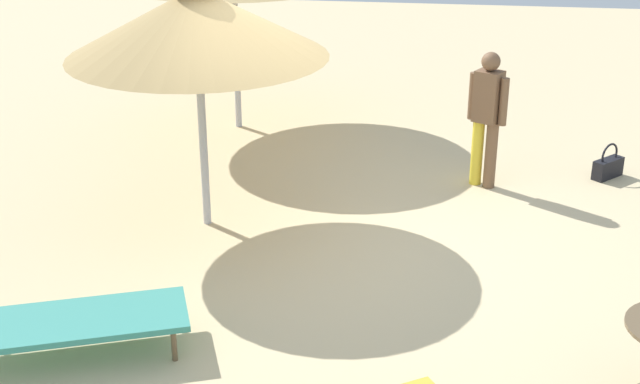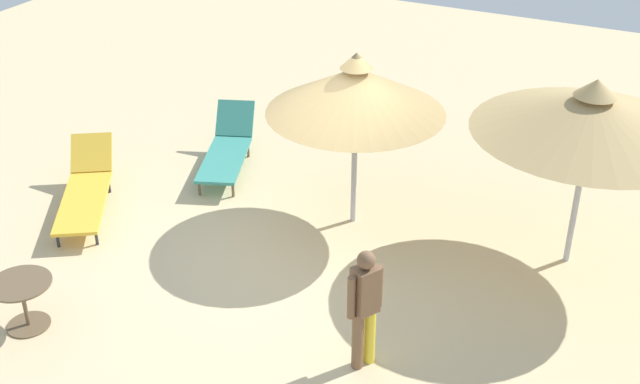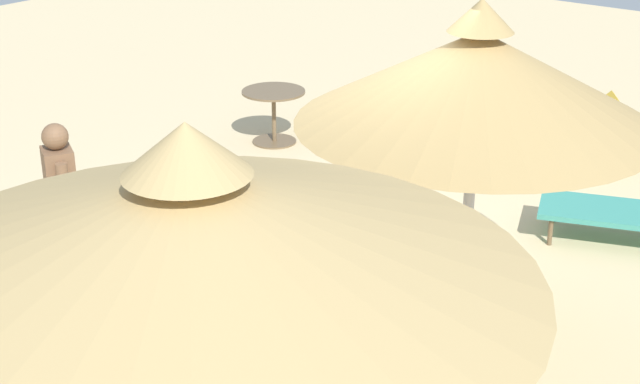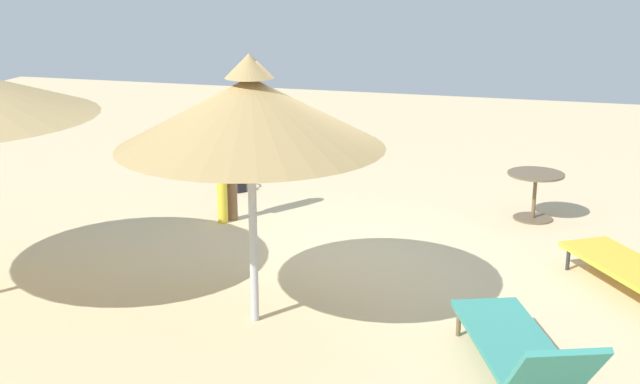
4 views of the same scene
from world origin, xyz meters
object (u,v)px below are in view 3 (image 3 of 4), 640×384
(side_table_round, at_px, (274,107))
(person_standing_far_left, at_px, (63,205))
(parasol_umbrella_near_left, at_px, (191,228))
(lounge_chair_edge, at_px, (516,132))
(parasol_umbrella_center, at_px, (477,78))

(side_table_round, bearing_deg, person_standing_far_left, -163.31)
(parasol_umbrella_near_left, relative_size, person_standing_far_left, 1.95)
(lounge_chair_edge, xyz_separation_m, side_table_round, (-1.21, 2.50, 0.11))
(parasol_umbrella_center, relative_size, side_table_round, 3.48)
(parasol_umbrella_center, height_order, side_table_round, parasol_umbrella_center)
(parasol_umbrella_center, bearing_deg, side_table_round, 57.64)
(parasol_umbrella_center, relative_size, lounge_chair_edge, 1.15)
(parasol_umbrella_near_left, height_order, person_standing_far_left, parasol_umbrella_near_left)
(parasol_umbrella_near_left, relative_size, lounge_chair_edge, 1.31)
(parasol_umbrella_center, height_order, person_standing_far_left, parasol_umbrella_center)
(lounge_chair_edge, bearing_deg, side_table_round, 115.77)
(parasol_umbrella_near_left, distance_m, side_table_round, 7.17)
(parasol_umbrella_center, bearing_deg, parasol_umbrella_near_left, -173.52)
(parasol_umbrella_near_left, distance_m, lounge_chair_edge, 7.17)
(parasol_umbrella_center, height_order, parasol_umbrella_near_left, parasol_umbrella_near_left)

